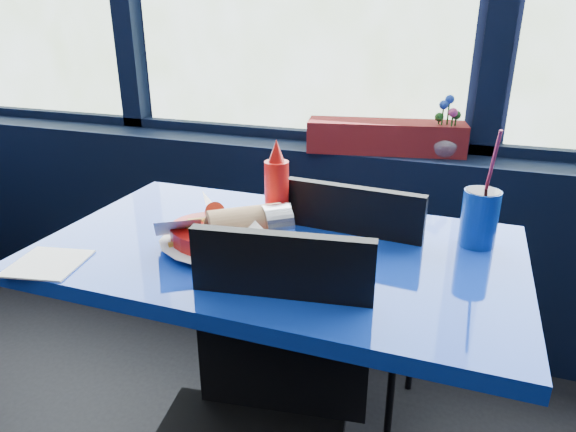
# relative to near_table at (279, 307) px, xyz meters

# --- Properties ---
(window_sill) EXTENTS (5.00, 0.26, 0.80)m
(window_sill) POSITION_rel_near_table_xyz_m (-0.30, 0.87, -0.17)
(window_sill) COLOR black
(window_sill) RESTS_ON ground
(near_table) EXTENTS (1.20, 0.70, 0.75)m
(near_table) POSITION_rel_near_table_xyz_m (0.00, 0.00, 0.00)
(near_table) COLOR black
(near_table) RESTS_ON ground
(chair_near_front) EXTENTS (0.46, 0.46, 0.89)m
(chair_near_front) POSITION_rel_near_table_xyz_m (0.08, -0.34, -0.05)
(chair_near_front) COLOR black
(chair_near_front) RESTS_ON ground
(chair_near_back) EXTENTS (0.43, 0.43, 0.88)m
(chair_near_back) POSITION_rel_near_table_xyz_m (0.15, 0.26, -0.06)
(chair_near_back) COLOR black
(chair_near_back) RESTS_ON ground
(planter_box) EXTENTS (0.61, 0.25, 0.12)m
(planter_box) POSITION_rel_near_table_xyz_m (0.12, 0.84, 0.29)
(planter_box) COLOR maroon
(planter_box) RESTS_ON window_sill
(flower_vase) EXTENTS (0.13, 0.13, 0.23)m
(flower_vase) POSITION_rel_near_table_xyz_m (0.34, 0.84, 0.30)
(flower_vase) COLOR silver
(flower_vase) RESTS_ON window_sill
(food_basket) EXTENTS (0.35, 0.35, 0.11)m
(food_basket) POSITION_rel_near_table_xyz_m (-0.11, -0.06, 0.22)
(food_basket) COLOR red
(food_basket) RESTS_ON near_table
(ketchup_bottle) EXTENTS (0.07, 0.07, 0.25)m
(ketchup_bottle) POSITION_rel_near_table_xyz_m (-0.05, 0.12, 0.29)
(ketchup_bottle) COLOR red
(ketchup_bottle) RESTS_ON near_table
(soda_cup) EXTENTS (0.09, 0.09, 0.31)m
(soda_cup) POSITION_rel_near_table_xyz_m (0.47, 0.18, 0.26)
(soda_cup) COLOR #0E399B
(soda_cup) RESTS_ON near_table
(napkin) EXTENTS (0.19, 0.19, 0.00)m
(napkin) POSITION_rel_near_table_xyz_m (-0.48, -0.28, 0.18)
(napkin) COLOR white
(napkin) RESTS_ON near_table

